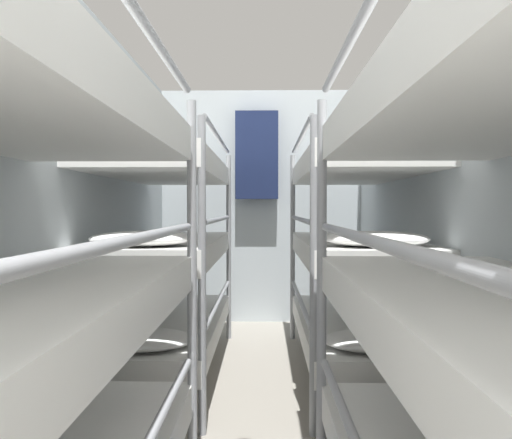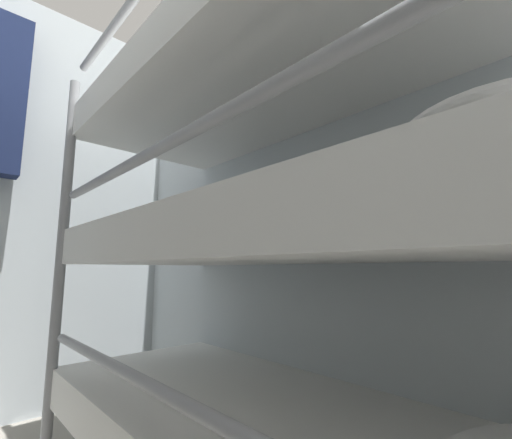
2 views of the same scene
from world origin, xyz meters
name	(u,v)px [view 1 (image 1 of 2)]	position (x,y,z in m)	size (l,w,h in m)	color
wall_left	(41,205)	(-1.09, 2.57, 1.23)	(0.06, 5.26, 2.46)	silver
wall_right	(477,205)	(1.09, 2.57, 1.23)	(0.06, 5.26, 2.46)	silver
wall_back	(261,207)	(0.00, 5.17, 1.23)	(2.23, 0.06, 2.46)	silver
bunk_stack_left_far	(166,248)	(-0.67, 3.55, 0.93)	(0.78, 1.85, 1.74)	gray
bunk_stack_right_far	(354,248)	(0.67, 3.55, 0.93)	(0.78, 1.85, 1.74)	gray
hanging_coat	(257,155)	(-0.04, 5.02, 1.76)	(0.44, 0.12, 0.90)	#192347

